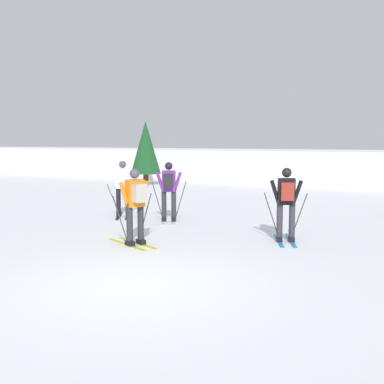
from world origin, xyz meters
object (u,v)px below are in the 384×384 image
(skier_black, at_px, (286,201))
(conifer_far_left, at_px, (146,148))
(skier_white, at_px, (123,187))
(skier_orange, at_px, (135,203))
(skier_purple, at_px, (169,189))

(skier_black, relative_size, conifer_far_left, 0.51)
(skier_white, relative_size, skier_black, 1.00)
(skier_orange, relative_size, conifer_far_left, 0.51)
(skier_orange, height_order, skier_purple, same)
(skier_orange, bearing_deg, skier_purple, 107.71)
(skier_orange, height_order, conifer_far_left, conifer_far_left)
(skier_white, bearing_deg, conifer_far_left, 119.79)
(skier_white, xyz_separation_m, skier_black, (5.53, -1.35, 0.04))
(skier_purple, xyz_separation_m, skier_white, (-1.71, 0.15, -0.04))
(skier_orange, bearing_deg, conifer_far_left, 122.46)
(skier_purple, height_order, skier_black, same)
(skier_black, distance_m, conifer_far_left, 15.86)
(skier_white, relative_size, conifer_far_left, 0.51)
(skier_orange, relative_size, skier_black, 1.00)
(skier_white, height_order, conifer_far_left, conifer_far_left)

